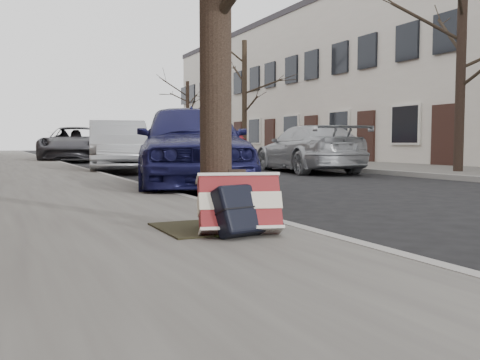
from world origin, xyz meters
name	(u,v)px	position (x,y,z in m)	size (l,w,h in m)	color
far_sidewalk	(310,163)	(7.80, 15.00, 0.06)	(4.00, 70.00, 0.12)	slate
house_far	(399,82)	(13.15, 16.00, 3.60)	(6.70, 40.00, 7.20)	beige
dirt_patch	(209,227)	(-2.00, 1.20, 0.13)	(0.85, 0.85, 0.01)	black
suitcase_red	(239,205)	(-1.92, 0.77, 0.37)	(0.63, 0.18, 0.46)	maroon
suitcase_navy	(247,209)	(-1.87, 0.72, 0.33)	(0.55, 0.18, 0.39)	black
car_near_front	(190,145)	(-0.35, 6.27, 0.81)	(1.90, 4.73, 1.61)	#171747
car_near_mid	(118,146)	(-0.30, 12.65, 0.75)	(1.60, 4.58, 1.51)	#A8ABB0
car_near_back	(75,144)	(-0.23, 21.91, 0.79)	(2.61, 5.67, 1.57)	#39393E
car_far_front	(308,149)	(4.64, 10.17, 0.67)	(1.87, 4.60, 1.33)	#A7AAAF
car_far_back	(224,146)	(4.92, 16.87, 0.71)	(1.68, 4.17, 1.42)	maroon
tree_far_a	(461,79)	(7.20, 7.03, 2.46)	(0.24, 0.24, 4.67)	black
tree_far_b	(244,100)	(7.20, 19.78, 2.87)	(0.24, 0.24, 5.49)	black
tree_far_c	(188,118)	(7.20, 27.74, 2.33)	(0.21, 0.21, 4.43)	black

